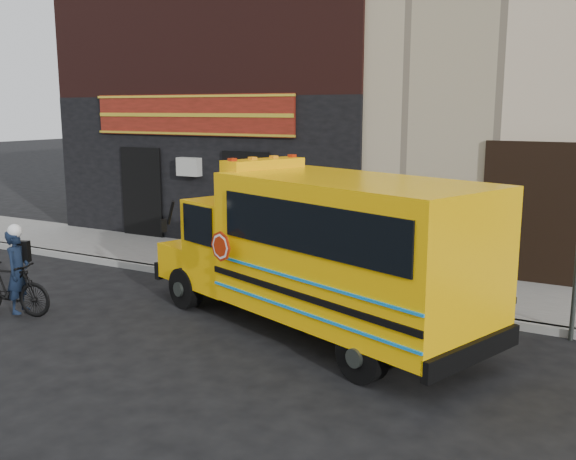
{
  "coord_description": "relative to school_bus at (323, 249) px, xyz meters",
  "views": [
    {
      "loc": [
        5.89,
        -8.81,
        3.83
      ],
      "look_at": [
        -0.0,
        1.85,
        1.51
      ],
      "focal_mm": 40.0,
      "sensor_mm": 36.0,
      "label": 1
    }
  ],
  "objects": [
    {
      "name": "curb",
      "position": [
        -1.32,
        1.92,
        -1.43
      ],
      "size": [
        40.0,
        0.2,
        0.15
      ],
      "primitive_type": "cube",
      "color": "gray",
      "rests_on": "ground"
    },
    {
      "name": "sidewalk",
      "position": [
        -1.32,
        3.42,
        -1.43
      ],
      "size": [
        40.0,
        3.0,
        0.15
      ],
      "primitive_type": "cube",
      "color": "#62605B",
      "rests_on": "ground"
    },
    {
      "name": "ground",
      "position": [
        -1.32,
        -0.68,
        -1.51
      ],
      "size": [
        120.0,
        120.0,
        0.0
      ],
      "primitive_type": "plane",
      "color": "black",
      "rests_on": "ground"
    },
    {
      "name": "building",
      "position": [
        -1.36,
        9.78,
        4.62
      ],
      "size": [
        20.0,
        10.7,
        12.0
      ],
      "color": "#C5B294",
      "rests_on": "sidewalk"
    },
    {
      "name": "school_bus",
      "position": [
        0.0,
        0.0,
        0.0
      ],
      "size": [
        7.21,
        4.33,
        2.92
      ],
      "color": "black",
      "rests_on": "ground"
    },
    {
      "name": "cyclist",
      "position": [
        -5.46,
        -1.77,
        -0.72
      ],
      "size": [
        0.56,
        0.67,
        1.57
      ],
      "primitive_type": "imported",
      "rotation": [
        0.0,
        0.0,
        1.95
      ],
      "color": "black",
      "rests_on": "ground"
    },
    {
      "name": "bicycle",
      "position": [
        -5.6,
        -1.87,
        -0.99
      ],
      "size": [
        1.8,
        0.85,
        1.04
      ],
      "primitive_type": "imported",
      "rotation": [
        0.0,
        0.0,
        1.79
      ],
      "color": "black",
      "rests_on": "ground"
    }
  ]
}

